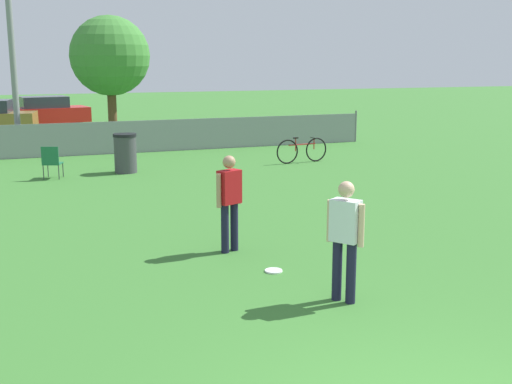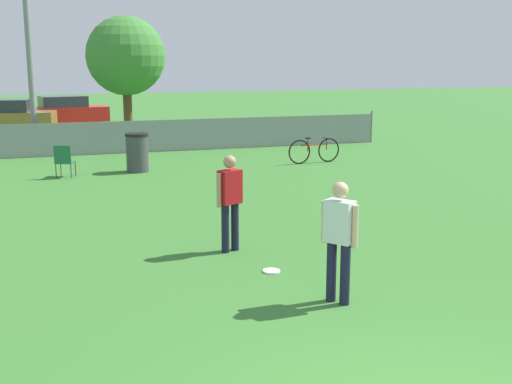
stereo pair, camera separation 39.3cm
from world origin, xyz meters
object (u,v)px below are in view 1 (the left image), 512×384
(bicycle_sideline, at_px, (302,150))
(parked_car_red, at_px, (44,112))
(frisbee_disc, at_px, (274,271))
(tree_near_pole, at_px, (110,56))
(folding_chair_sideline, at_px, (52,161))
(player_defender_red, at_px, (229,197))
(player_receiver_white, at_px, (345,234))
(trash_bin, at_px, (125,153))

(bicycle_sideline, bearing_deg, parked_car_red, 109.29)
(bicycle_sideline, bearing_deg, frisbee_disc, -123.31)
(tree_near_pole, relative_size, folding_chair_sideline, 5.31)
(player_defender_red, bearing_deg, frisbee_disc, -99.53)
(tree_near_pole, xyz_separation_m, player_receiver_white, (0.43, -16.73, -2.34))
(player_receiver_white, relative_size, player_defender_red, 1.00)
(frisbee_disc, xyz_separation_m, bicycle_sideline, (4.85, 9.40, 0.37))
(player_defender_red, distance_m, frisbee_disc, 1.55)
(folding_chair_sideline, height_order, trash_bin, trash_bin)
(tree_near_pole, bearing_deg, trash_bin, -95.34)
(frisbee_disc, bearing_deg, folding_chair_sideline, 105.60)
(bicycle_sideline, xyz_separation_m, parked_car_red, (-6.84, 14.47, 0.31))
(folding_chair_sideline, relative_size, bicycle_sideline, 0.50)
(frisbee_disc, height_order, folding_chair_sideline, folding_chair_sideline)
(frisbee_disc, bearing_deg, parked_car_red, 94.78)
(tree_near_pole, bearing_deg, player_receiver_white, -88.52)
(player_defender_red, distance_m, trash_bin, 8.34)
(frisbee_disc, bearing_deg, tree_near_pole, 90.14)
(player_defender_red, bearing_deg, parked_car_red, 71.90)
(trash_bin, distance_m, parked_car_red, 14.38)
(trash_bin, bearing_deg, tree_near_pole, 84.66)
(bicycle_sideline, height_order, parked_car_red, parked_car_red)
(frisbee_disc, height_order, parked_car_red, parked_car_red)
(folding_chair_sideline, bearing_deg, frisbee_disc, 125.41)
(tree_near_pole, distance_m, parked_car_red, 9.17)
(player_defender_red, xyz_separation_m, trash_bin, (-0.29, 8.33, -0.37))
(player_receiver_white, distance_m, bicycle_sideline, 11.74)
(parked_car_red, bearing_deg, bicycle_sideline, -74.16)
(player_defender_red, bearing_deg, tree_near_pole, 66.57)
(trash_bin, bearing_deg, parked_car_red, 95.68)
(bicycle_sideline, bearing_deg, player_defender_red, -128.14)
(player_defender_red, bearing_deg, bicycle_sideline, 35.45)
(tree_near_pole, xyz_separation_m, trash_bin, (-0.54, -5.72, -2.71))
(frisbee_disc, height_order, trash_bin, trash_bin)
(frisbee_disc, relative_size, trash_bin, 0.24)
(player_defender_red, relative_size, trash_bin, 1.46)
(player_defender_red, xyz_separation_m, folding_chair_sideline, (-2.30, 8.04, -0.43))
(player_receiver_white, height_order, frisbee_disc, player_receiver_white)
(frisbee_disc, xyz_separation_m, folding_chair_sideline, (-2.59, 9.26, 0.48))
(tree_near_pole, height_order, folding_chair_sideline, tree_near_pole)
(tree_near_pole, bearing_deg, player_defender_red, -90.99)
(player_defender_red, height_order, folding_chair_sideline, player_defender_red)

